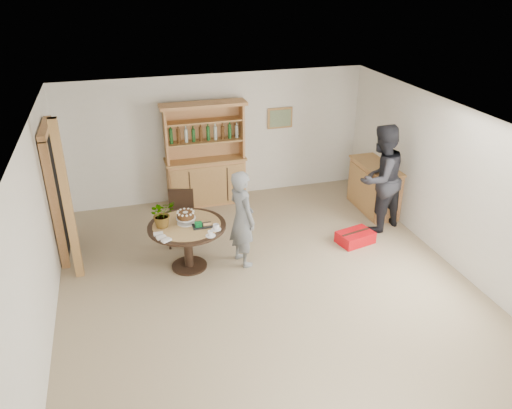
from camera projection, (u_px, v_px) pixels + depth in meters
The scene contains 17 objects.
ground at pixel (269, 290), 7.38m from camera, with size 7.00×7.00×0.00m, color tan.
room_shell at pixel (271, 182), 6.63m from camera, with size 6.04×7.04×2.52m.
doorway at pixel (56, 191), 7.89m from camera, with size 0.13×1.10×2.18m.
pine_post at pixel (67, 202), 7.19m from camera, with size 0.12×0.12×2.50m, color #B2824B.
hutch at pixel (206, 170), 9.80m from camera, with size 1.62×0.54×2.04m.
sideboard at pixel (374, 187), 9.59m from camera, with size 0.54×1.26×0.94m.
dining_table at pixel (187, 233), 7.68m from camera, with size 1.20×1.20×0.76m.
dining_chair at pixel (181, 214), 8.43m from camera, with size 0.52×0.52×0.95m.
birthday_cake at pixel (186, 216), 7.61m from camera, with size 0.30×0.30×0.20m.
flower_vase at pixel (162, 214), 7.48m from camera, with size 0.38×0.33×0.42m, color #3F7233.
gift_tray at pixel (202, 225), 7.55m from camera, with size 0.30×0.20×0.08m.
coffee_cup_a at pixel (216, 227), 7.46m from camera, with size 0.15×0.15×0.09m.
coffee_cup_b at pixel (210, 234), 7.28m from camera, with size 0.15×0.15×0.08m.
napkins at pixel (162, 237), 7.24m from camera, with size 0.24×0.33×0.03m.
teen_boy at pixel (242, 218), 7.73m from camera, with size 0.58×0.38×1.58m, color slate.
adult_person at pixel (380, 178), 8.71m from camera, with size 0.94×0.73×1.94m, color black.
red_suitcase at pixel (355, 237), 8.59m from camera, with size 0.67×0.52×0.21m.
Camera 1 is at (-1.89, -5.79, 4.36)m, focal length 35.00 mm.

